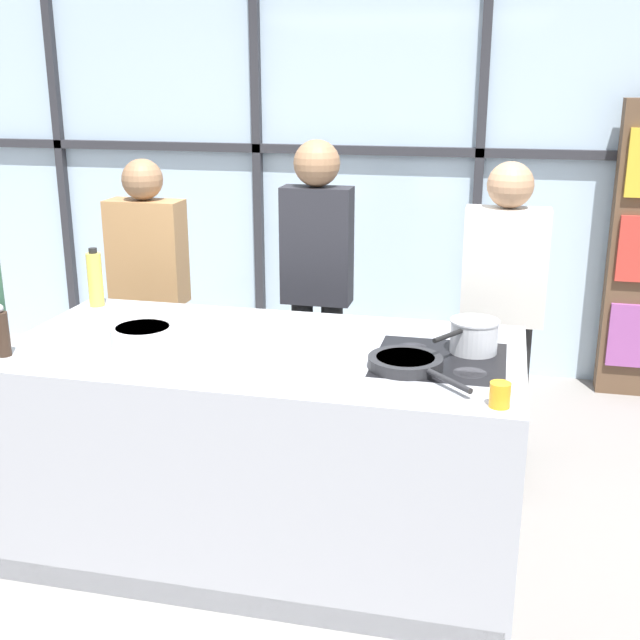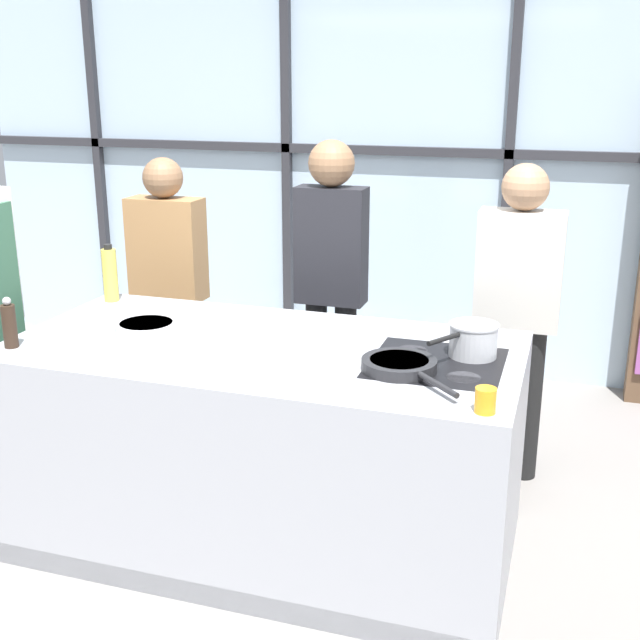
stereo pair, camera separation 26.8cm
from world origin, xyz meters
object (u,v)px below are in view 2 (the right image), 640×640
object	(u,v)px
spectator_center_left	(331,274)
mixing_bowl	(147,329)
spectator_center_right	(517,305)
juice_glass_near	(485,400)
frying_pan	(400,365)
saucepan	(473,339)
pepper_grinder	(9,325)
white_plate	(172,319)
spectator_far_left	(169,280)
oil_bottle	(110,274)

from	to	relation	value
spectator_center_left	mixing_bowl	bearing A→B (deg)	64.04
spectator_center_right	juice_glass_near	bearing A→B (deg)	90.33
spectator_center_left	frying_pan	distance (m)	1.27
frying_pan	saucepan	distance (m)	0.35
pepper_grinder	juice_glass_near	distance (m)	1.97
saucepan	white_plate	distance (m)	1.40
frying_pan	mixing_bowl	distance (m)	1.14
mixing_bowl	saucepan	bearing A→B (deg)	8.02
spectator_center_right	white_plate	world-z (taller)	spectator_center_right
spectator_far_left	oil_bottle	world-z (taller)	spectator_far_left
spectator_center_right	frying_pan	world-z (taller)	spectator_center_right
white_plate	juice_glass_near	size ratio (longest dim) A/B	2.88
saucepan	spectator_center_right	bearing A→B (deg)	82.82
mixing_bowl	juice_glass_near	xyz separation A→B (m)	(1.49, -0.36, 0.01)
oil_bottle	pepper_grinder	distance (m)	0.76
spectator_far_left	mixing_bowl	bearing A→B (deg)	113.58
juice_glass_near	mixing_bowl	bearing A→B (deg)	166.34
spectator_center_left	spectator_center_right	xyz separation A→B (m)	(0.97, 0.00, -0.08)
oil_bottle	pepper_grinder	size ratio (longest dim) A/B	1.33
mixing_bowl	spectator_center_left	bearing A→B (deg)	64.04
spectator_far_left	white_plate	world-z (taller)	spectator_far_left
spectator_center_left	white_plate	world-z (taller)	spectator_center_left
oil_bottle	mixing_bowl	bearing A→B (deg)	-45.37
frying_pan	juice_glass_near	xyz separation A→B (m)	(0.36, -0.30, 0.02)
spectator_center_left	spectator_center_right	distance (m)	0.98
pepper_grinder	juice_glass_near	bearing A→B (deg)	-2.28
spectator_far_left	spectator_center_right	world-z (taller)	spectator_center_right
mixing_bowl	frying_pan	bearing A→B (deg)	-2.96
white_plate	spectator_center_left	bearing A→B (deg)	56.27
spectator_center_right	oil_bottle	distance (m)	2.04
spectator_center_left	saucepan	xyz separation A→B (m)	(0.86, -0.86, -0.00)
spectator_far_left	saucepan	world-z (taller)	spectator_far_left
mixing_bowl	pepper_grinder	size ratio (longest dim) A/B	1.28
spectator_center_right	white_plate	size ratio (longest dim) A/B	6.44
frying_pan	spectator_center_left	bearing A→B (deg)	119.17
frying_pan	saucepan	bearing A→B (deg)	46.03
spectator_far_left	white_plate	size ratio (longest dim) A/B	6.32
spectator_center_left	white_plate	bearing A→B (deg)	56.27
juice_glass_near	white_plate	bearing A→B (deg)	157.56
oil_bottle	juice_glass_near	world-z (taller)	oil_bottle
spectator_center_right	spectator_center_left	bearing A→B (deg)	0.00
spectator_center_left	saucepan	bearing A→B (deg)	135.16
saucepan	mixing_bowl	xyz separation A→B (m)	(-1.38, -0.19, -0.04)
spectator_center_left	spectator_far_left	bearing A→B (deg)	-0.00
spectator_far_left	frying_pan	distance (m)	1.94
spectator_center_left	oil_bottle	size ratio (longest dim) A/B	5.92
spectator_far_left	mixing_bowl	xyz separation A→B (m)	(0.46, -1.05, 0.07)
spectator_center_right	spectator_far_left	bearing A→B (deg)	0.00
juice_glass_near	saucepan	bearing A→B (deg)	101.81
spectator_far_left	frying_pan	size ratio (longest dim) A/B	3.74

